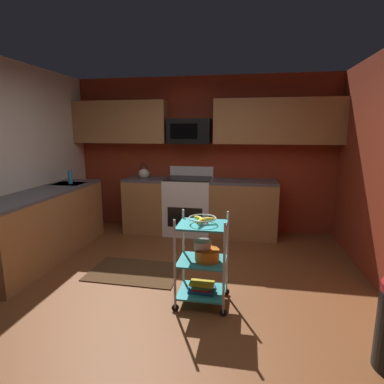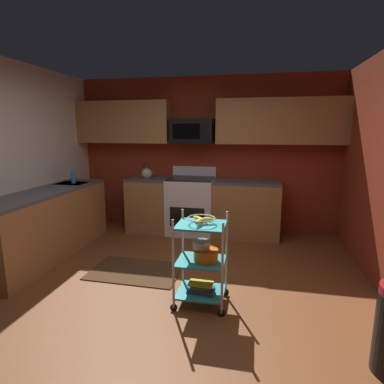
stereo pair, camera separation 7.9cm
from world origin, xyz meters
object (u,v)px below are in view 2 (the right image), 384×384
microwave (192,131)px  rolling_cart (201,261)px  book_stack (201,287)px  mixing_bowl_small (201,244)px  fruit_bowl (201,219)px  mixing_bowl_large (206,255)px  kettle (147,173)px  dish_soap_bottle (73,177)px  oven_range (191,205)px

microwave → rolling_cart: microwave is taller
microwave → book_stack: bearing=-76.4°
mixing_bowl_small → fruit_bowl: bearing=-88.2°
mixing_bowl_large → kettle: 2.61m
kettle → dish_soap_bottle: 1.18m
mixing_bowl_large → book_stack: size_ratio=0.94×
mixing_bowl_large → dish_soap_bottle: (-2.28, 1.41, 0.50)m
microwave → fruit_bowl: (0.55, -2.28, -0.82)m
oven_range → kettle: kettle is taller
oven_range → rolling_cart: bearing=-75.8°
fruit_bowl → dish_soap_bottle: dish_soap_bottle is taller
mixing_bowl_small → rolling_cart: bearing=-88.2°
microwave → dish_soap_bottle: (-1.68, -0.87, -0.68)m
mixing_bowl_small → dish_soap_bottle: bearing=148.0°
mixing_bowl_small → microwave: bearing=103.7°
rolling_cart → kettle: bearing=121.3°
mixing_bowl_small → dish_soap_bottle: dish_soap_bottle is taller
rolling_cart → dish_soap_bottle: bearing=147.7°
fruit_bowl → book_stack: 0.70m
kettle → microwave: bearing=8.0°
fruit_bowl → mixing_bowl_large: 0.36m
rolling_cart → fruit_bowl: (-0.00, 0.00, 0.42)m
kettle → mixing_bowl_small: bearing=-58.5°
fruit_bowl → mixing_bowl_large: size_ratio=1.08×
book_stack → dish_soap_bottle: (-2.23, 1.41, 0.85)m
rolling_cart → book_stack: rolling_cart is taller
oven_range → fruit_bowl: oven_range is taller
rolling_cart → microwave: bearing=103.6°
dish_soap_bottle → fruit_bowl: bearing=-32.3°
oven_range → dish_soap_bottle: bearing=-155.5°
microwave → mixing_bowl_large: (0.60, -2.28, -1.18)m
mixing_bowl_large → mixing_bowl_small: size_ratio=1.38×
rolling_cart → mixing_bowl_large: 0.08m
microwave → rolling_cart: (0.55, -2.28, -1.25)m
mixing_bowl_large → mixing_bowl_small: bearing=162.6°
mixing_bowl_small → kettle: size_ratio=0.69×
fruit_bowl → mixing_bowl_large: bearing=-0.0°
rolling_cart → kettle: (-1.32, 2.17, 0.54)m
mixing_bowl_small → dish_soap_bottle: 2.66m
mixing_bowl_small → oven_range: bearing=104.3°
fruit_bowl → rolling_cart: bearing=-3.6°
mixing_bowl_large → dish_soap_bottle: bearing=148.3°
rolling_cart → fruit_bowl: size_ratio=3.36×
oven_range → mixing_bowl_large: 2.25m
oven_range → dish_soap_bottle: dish_soap_bottle is taller
oven_range → mixing_bowl_small: 2.23m
dish_soap_bottle → rolling_cart: bearing=-32.3°
mixing_bowl_small → kettle: (-1.32, 2.15, 0.38)m
book_stack → fruit_bowl: bearing=172.9°
oven_range → microwave: microwave is taller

